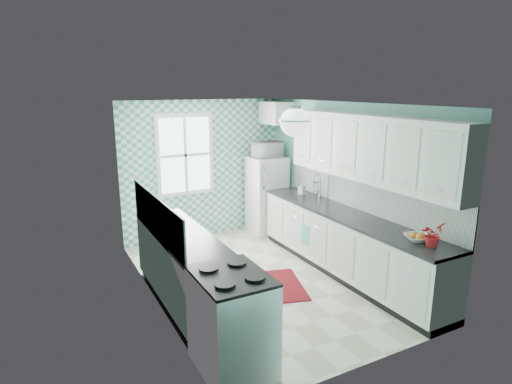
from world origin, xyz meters
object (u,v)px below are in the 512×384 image
stove (232,320)px  sink (311,200)px  fridge (267,195)px  fruit_bowl (418,238)px  potted_plant (432,234)px  ceiling_light (295,122)px  microwave (267,149)px

stove → sink: 3.23m
fridge → fruit_bowl: (0.09, -3.49, 0.25)m
fruit_bowl → potted_plant: potted_plant is taller
ceiling_light → fruit_bowl: (1.20, -0.88, -1.35)m
sink → microwave: bearing=92.2°
sink → fruit_bowl: size_ratio=1.78×
fruit_bowl → microwave: size_ratio=0.58×
fridge → microwave: 0.87m
stove → potted_plant: potted_plant is taller
stove → fruit_bowl: 2.44m
fruit_bowl → sink: bearing=89.9°
fruit_bowl → potted_plant: size_ratio=1.06×
sink → stove: bearing=-140.4°
fridge → fruit_bowl: bearing=-90.9°
ceiling_light → potted_plant: (1.20, -1.07, -1.24)m
ceiling_light → microwave: ceiling_light is taller
fridge → stove: bearing=-126.5°
fruit_bowl → microwave: (-0.09, 3.49, 0.62)m
stove → fruit_bowl: (2.40, -0.07, 0.46)m
sink → fruit_bowl: (-0.00, -2.20, 0.05)m
fridge → potted_plant: (0.09, -3.69, 0.36)m
ceiling_light → fruit_bowl: bearing=-36.2°
fruit_bowl → microwave: 3.55m
fridge → stove: fridge is taller
stove → fruit_bowl: size_ratio=3.29×
potted_plant → microwave: (-0.09, 3.69, 0.51)m
ceiling_light → sink: bearing=47.6°
fridge → microwave: microwave is taller
stove → sink: sink is taller
fridge → potted_plant: bearing=-91.0°
sink → microwave: size_ratio=1.03×
fridge → stove: 4.13m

